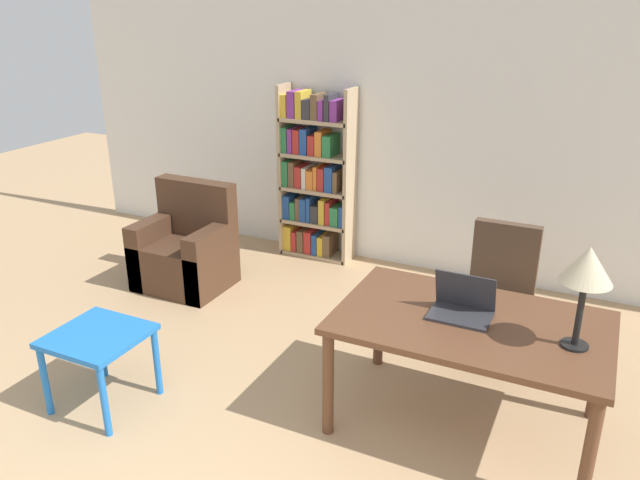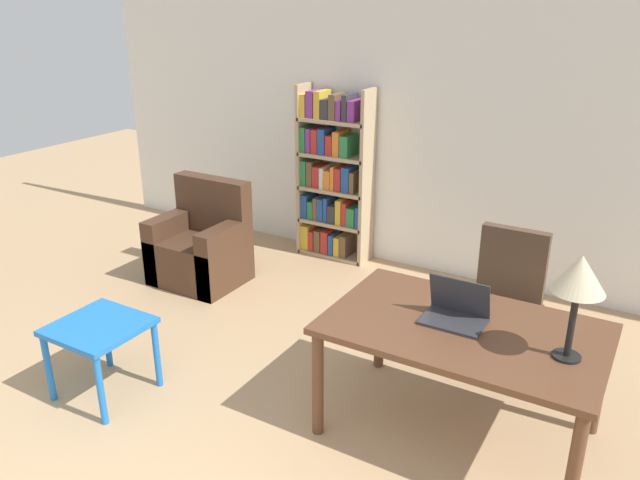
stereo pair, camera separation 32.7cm
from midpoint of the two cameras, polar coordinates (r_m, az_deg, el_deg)
wall_back at (r=5.86m, az=13.74°, el=9.36°), size 8.00×0.06×2.70m
desk at (r=3.79m, az=15.42°, el=-8.80°), size 1.57×0.98×0.74m
laptop at (r=3.77m, az=14.74°, el=-6.44°), size 0.36×0.26×0.26m
table_lamp at (r=3.43m, az=25.21°, el=-3.14°), size 0.27×0.27×0.58m
office_chair at (r=4.71m, az=18.36°, el=-5.82°), size 0.50×0.50×0.99m
side_table_blue at (r=4.31m, az=-17.44°, el=-8.37°), size 0.56×0.55×0.52m
armchair at (r=5.88m, az=-9.24°, el=-0.79°), size 0.79×0.65×0.95m
bookshelf at (r=6.24m, az=2.61°, el=5.63°), size 0.75×0.28×1.73m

